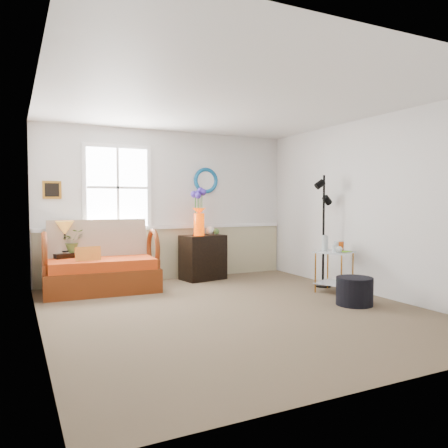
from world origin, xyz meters
name	(u,v)px	position (x,y,z in m)	size (l,w,h in m)	color
floor	(234,310)	(0.00, 0.00, 0.00)	(4.50, 5.00, 0.01)	#76654F
ceiling	(234,102)	(0.00, 0.00, 2.60)	(4.50, 5.00, 0.01)	white
walls	(234,207)	(0.00, 0.00, 1.30)	(4.51, 5.01, 2.60)	silver
wainscot	(170,254)	(0.00, 2.48, 0.45)	(4.46, 0.02, 0.90)	tan
chair_rail	(170,227)	(0.00, 2.47, 0.92)	(4.46, 0.04, 0.06)	white
window	(118,188)	(-0.90, 2.47, 1.60)	(1.14, 0.06, 1.44)	white
picture	(52,190)	(-1.92, 2.48, 1.55)	(0.28, 0.03, 0.28)	#C28128
mirror	(206,181)	(0.70, 2.48, 1.75)	(0.47, 0.47, 0.07)	#0B72A3
loveseat	(101,256)	(-1.29, 1.89, 0.54)	(1.66, 0.94, 1.08)	maroon
throw_pillow	(88,259)	(-1.50, 1.74, 0.53)	(0.35, 0.09, 0.35)	#C85516
lamp_stand	(64,272)	(-1.79, 2.25, 0.29)	(0.33, 0.33, 0.58)	black
table_lamp	(65,237)	(-1.77, 2.23, 0.83)	(0.27, 0.27, 0.49)	#CB882E
potted_plant	(72,243)	(-1.66, 2.25, 0.72)	(0.33, 0.36, 0.28)	#476A2F
cabinet	(203,257)	(0.51, 2.17, 0.39)	(0.73, 0.47, 0.78)	black
flower_vase	(199,212)	(0.42, 2.13, 1.18)	(0.23, 0.23, 0.80)	#F24000
side_table	(334,272)	(1.87, 0.31, 0.31)	(0.49, 0.49, 0.62)	#B87321
tabletop_items	(334,243)	(1.89, 0.34, 0.74)	(0.40, 0.40, 0.24)	silver
floor_lamp	(323,231)	(1.99, 0.72, 0.89)	(0.26, 0.26, 1.79)	black
ottoman	(354,291)	(1.57, -0.45, 0.18)	(0.48, 0.48, 0.37)	black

